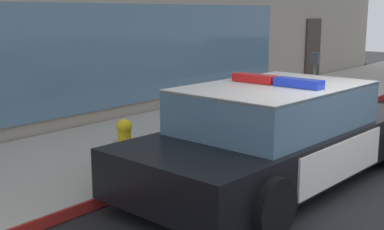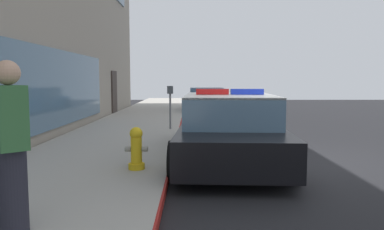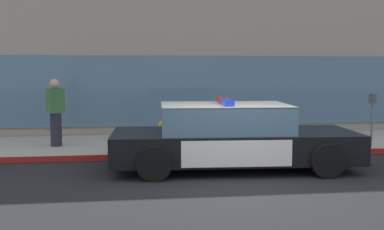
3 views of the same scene
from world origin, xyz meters
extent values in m
plane|color=black|center=(0.00, 0.00, 0.00)|extent=(48.00, 48.00, 0.00)
cube|color=#A39E93|center=(0.00, 4.20, 0.07)|extent=(48.00, 3.21, 0.15)
cube|color=maroon|center=(0.00, 2.58, 0.08)|extent=(28.80, 0.04, 0.14)
cube|color=slate|center=(-0.29, 5.83, 1.45)|extent=(14.58, 0.08, 2.10)
cube|color=#382D28|center=(9.91, 5.83, 1.05)|extent=(1.00, 0.08, 2.10)
cube|color=black|center=(0.13, 1.42, 0.50)|extent=(5.19, 2.17, 0.60)
cube|color=silver|center=(1.76, 1.34, 0.67)|extent=(1.83, 1.96, 0.05)
cube|color=silver|center=(-1.65, 1.51, 0.67)|extent=(1.52, 1.94, 0.05)
cube|color=silver|center=(0.08, 2.39, 0.50)|extent=(2.14, 0.14, 0.51)
cube|color=silver|center=(-0.02, 0.46, 0.50)|extent=(2.14, 0.14, 0.51)
cube|color=yellow|center=(0.08, 2.41, 0.50)|extent=(0.22, 0.02, 0.26)
cube|color=slate|center=(-0.07, 1.43, 1.07)|extent=(2.73, 1.85, 0.60)
cube|color=silver|center=(-0.07, 1.43, 1.36)|extent=(2.73, 1.85, 0.04)
cube|color=red|center=(-0.06, 1.77, 1.44)|extent=(0.23, 0.66, 0.11)
cube|color=blue|center=(-0.09, 1.09, 1.44)|extent=(0.23, 0.66, 0.11)
cylinder|color=black|center=(1.86, 2.29, 0.34)|extent=(0.69, 0.25, 0.68)
cylinder|color=black|center=(-1.50, 2.46, 0.34)|extent=(0.69, 0.25, 0.68)
cylinder|color=black|center=(-1.60, 0.55, 0.34)|extent=(0.69, 0.25, 0.68)
cylinder|color=gold|center=(-1.25, 3.14, 0.20)|extent=(0.28, 0.28, 0.10)
cylinder|color=gold|center=(-1.25, 3.14, 0.47)|extent=(0.19, 0.19, 0.45)
sphere|color=gold|center=(-1.25, 3.14, 0.77)|extent=(0.22, 0.22, 0.22)
cylinder|color=gray|center=(-1.25, 3.14, 0.84)|extent=(0.06, 0.06, 0.05)
cylinder|color=gray|center=(-1.25, 2.99, 0.50)|extent=(0.09, 0.10, 0.09)
cylinder|color=gray|center=(-1.25, 3.28, 0.50)|extent=(0.09, 0.10, 0.09)
cylinder|color=gray|center=(-1.10, 3.14, 0.46)|extent=(0.10, 0.12, 0.12)
cylinder|color=slate|center=(4.00, 2.86, 0.70)|extent=(0.06, 0.06, 1.10)
cube|color=#474C51|center=(4.00, 2.86, 1.37)|extent=(0.12, 0.18, 0.24)
camera|label=1|loc=(-5.95, -1.97, 2.35)|focal=47.31mm
camera|label=2|loc=(-7.48, 2.20, 1.67)|focal=34.63mm
camera|label=3|loc=(-1.98, -8.08, 2.13)|focal=43.37mm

